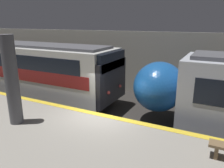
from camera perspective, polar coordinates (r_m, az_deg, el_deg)
name	(u,v)px	position (r m, az deg, el deg)	size (l,w,h in m)	color
ground_plane	(102,136)	(9.87, -2.66, -13.41)	(120.00, 120.00, 0.00)	#282623
platform	(70,151)	(8.02, -10.90, -16.76)	(40.00, 4.44, 1.09)	gray
station_rear_barrier	(150,64)	(15.01, 9.95, 5.26)	(50.00, 0.15, 4.23)	#B2AD9E
support_pillar_near	(12,81)	(8.83, -24.71, 0.79)	(0.50, 0.50, 3.34)	#56565B
train_boxy	(6,67)	(17.05, -25.95, 4.11)	(17.05, 3.07, 3.53)	black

